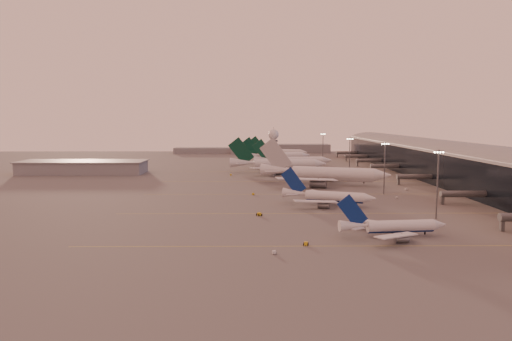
{
  "coord_description": "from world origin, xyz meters",
  "views": [
    {
      "loc": [
        -8.3,
        -160.56,
        35.7
      ],
      "look_at": [
        -6.3,
        65.06,
        10.31
      ],
      "focal_mm": 32.0,
      "sensor_mm": 36.0,
      "label": 1
    }
  ],
  "objects": [
    {
      "name": "radar_tower",
      "position": [
        5.0,
        120.0,
        20.95
      ],
      "size": [
        6.4,
        6.4,
        31.1
      ],
      "color": "#4E5155",
      "rests_on": "ground"
    },
    {
      "name": "hangar",
      "position": [
        -120.0,
        140.0,
        4.32
      ],
      "size": [
        82.0,
        27.0,
        8.5
      ],
      "color": "slate",
      "rests_on": "ground"
    },
    {
      "name": "mast_a",
      "position": [
        58.0,
        0.0,
        13.74
      ],
      "size": [
        3.6,
        0.56,
        25.0
      ],
      "color": "#4E5155",
      "rests_on": "ground"
    },
    {
      "name": "greentail_d",
      "position": [
        17.0,
        269.82,
        3.53
      ],
      "size": [
        54.73,
        43.85,
        20.01
      ],
      "color": "silver",
      "rests_on": "ground"
    },
    {
      "name": "gsv_tug_mid",
      "position": [
        -5.61,
        5.95,
        0.57
      ],
      "size": [
        4.06,
        4.54,
        1.11
      ],
      "color": "gold",
      "rests_on": "ground"
    },
    {
      "name": "gsv_catering_b",
      "position": [
        69.78,
        66.2,
        2.23
      ],
      "size": [
        5.78,
        3.37,
        4.45
      ],
      "color": "silver",
      "rests_on": "ground"
    },
    {
      "name": "mast_c",
      "position": [
        50.0,
        110.0,
        13.74
      ],
      "size": [
        3.6,
        0.56,
        25.0
      ],
      "color": "#4E5155",
      "rests_on": "ground"
    },
    {
      "name": "narrowbody_near",
      "position": [
        34.63,
        -25.08,
        2.74
      ],
      "size": [
        34.59,
        27.49,
        13.52
      ],
      "color": "silver",
      "rests_on": "ground"
    },
    {
      "name": "gsv_tug_far",
      "position": [
        15.84,
        107.0,
        0.55
      ],
      "size": [
        4.34,
        3.98,
        1.07
      ],
      "color": "silver",
      "rests_on": "ground"
    },
    {
      "name": "ground",
      "position": [
        0.0,
        0.0,
        0.0
      ],
      "size": [
        700.0,
        700.0,
        0.0
      ],
      "primitive_type": "plane",
      "color": "#4E4C4C",
      "rests_on": "ground"
    },
    {
      "name": "gsv_truck_c",
      "position": [
        -7.4,
        52.81,
        0.97
      ],
      "size": [
        5.01,
        3.51,
        1.91
      ],
      "color": "gold",
      "rests_on": "ground"
    },
    {
      "name": "greentail_a",
      "position": [
        9.4,
        144.77,
        4.23
      ],
      "size": [
        65.9,
        53.26,
        23.95
      ],
      "color": "silver",
      "rests_on": "ground"
    },
    {
      "name": "greentail_b",
      "position": [
        22.29,
        175.19,
        3.8
      ],
      "size": [
        59.25,
        47.69,
        21.52
      ],
      "color": "silver",
      "rests_on": "ground"
    },
    {
      "name": "gsv_truck_b",
      "position": [
        57.34,
        41.32,
        1.06
      ],
      "size": [
        5.43,
        2.93,
        2.08
      ],
      "color": "silver",
      "rests_on": "ground"
    },
    {
      "name": "gsv_truck_a",
      "position": [
        -2.08,
        -42.67,
        0.99
      ],
      "size": [
        5.05,
        2.73,
        1.93
      ],
      "color": "silver",
      "rests_on": "ground"
    },
    {
      "name": "mast_b",
      "position": [
        55.0,
        55.0,
        13.74
      ],
      "size": [
        3.6,
        0.56,
        25.0
      ],
      "color": "#4E5155",
      "rests_on": "ground"
    },
    {
      "name": "gsv_tug_hangar",
      "position": [
        46.57,
        153.18,
        0.53
      ],
      "size": [
        4.18,
        3.54,
        1.03
      ],
      "color": "#5A5D5F",
      "rests_on": "ground"
    },
    {
      "name": "terminal",
      "position": [
        107.88,
        110.09,
        10.52
      ],
      "size": [
        57.0,
        362.0,
        23.04
      ],
      "color": "black",
      "rests_on": "ground"
    },
    {
      "name": "gsv_catering_a",
      "position": [
        52.06,
        -8.76,
        1.96
      ],
      "size": [
        5.18,
        3.28,
        3.93
      ],
      "color": "gold",
      "rests_on": "ground"
    },
    {
      "name": "greentail_c",
      "position": [
        12.75,
        222.31,
        3.75
      ],
      "size": [
        58.23,
        46.7,
        21.25
      ],
      "color": "silver",
      "rests_on": "ground"
    },
    {
      "name": "widebody_white",
      "position": [
        31.4,
        87.89,
        4.43
      ],
      "size": [
        70.07,
        55.27,
        25.53
      ],
      "color": "silver",
      "rests_on": "ground"
    },
    {
      "name": "gsv_truck_d",
      "position": [
        -21.93,
        128.66,
        1.05
      ],
      "size": [
        2.73,
        5.33,
        2.05
      ],
      "color": "gold",
      "rests_on": "ground"
    },
    {
      "name": "gsv_tug_near",
      "position": [
        7.02,
        -34.28,
        0.49
      ],
      "size": [
        2.58,
        3.64,
        0.95
      ],
      "color": "gold",
      "rests_on": "ground"
    },
    {
      "name": "distant_horizon",
      "position": [
        2.62,
        325.14,
        3.89
      ],
      "size": [
        165.0,
        37.5,
        9.0
      ],
      "color": "slate",
      "rests_on": "ground"
    },
    {
      "name": "mast_d",
      "position": [
        48.0,
        200.0,
        13.74
      ],
      "size": [
        3.6,
        0.56,
        25.0
      ],
      "color": "#4E5155",
      "rests_on": "ground"
    },
    {
      "name": "taxiway_markings",
      "position": [
        30.0,
        56.0,
        0.01
      ],
      "size": [
        180.0,
        185.25,
        0.02
      ],
      "color": "gold",
      "rests_on": "ground"
    },
    {
      "name": "narrowbody_mid",
      "position": [
        23.33,
        26.68,
        3.15
      ],
      "size": [
        38.25,
        29.98,
        15.56
      ],
      "color": "silver",
      "rests_on": "ground"
    }
  ]
}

